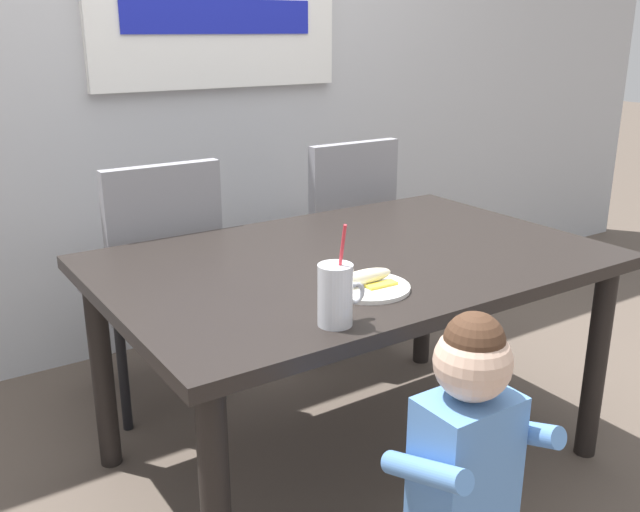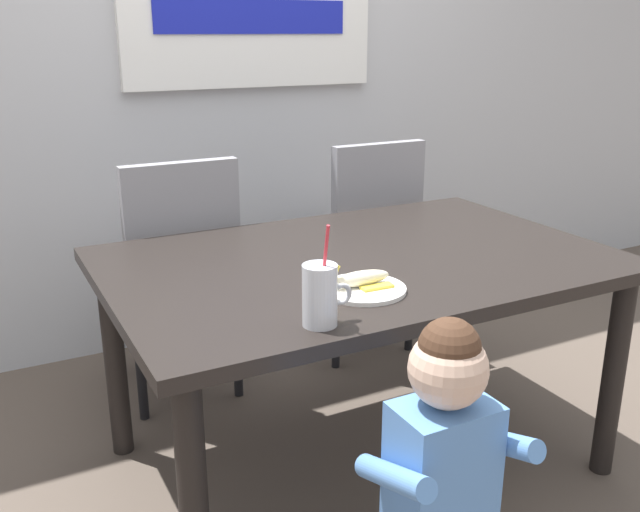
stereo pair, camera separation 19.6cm
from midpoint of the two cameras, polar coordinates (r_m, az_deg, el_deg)
name	(u,v)px [view 1 (the left image)]	position (r m, az deg, el deg)	size (l,w,h in m)	color
ground_plane	(351,457)	(2.49, 0.17, -16.17)	(24.00, 24.00, 0.00)	brown
back_wall	(176,16)	(3.23, -13.50, 18.49)	(6.40, 0.17, 2.90)	silver
dining_table	(353,281)	(2.19, 0.19, -2.10)	(1.54, 1.01, 0.73)	black
dining_chair_left	(157,272)	(2.67, -15.27, -1.30)	(0.44, 0.44, 0.96)	gray
dining_chair_right	(337,235)	(3.05, -0.40, 1.74)	(0.44, 0.45, 0.96)	gray
toddler_standing	(467,444)	(1.61, 8.41, -15.04)	(0.33, 0.24, 0.84)	#3F4760
milk_cup	(336,298)	(1.64, -2.14, -3.53)	(0.13, 0.08, 0.25)	silver
snack_plate	(368,287)	(1.88, 0.93, -2.63)	(0.23, 0.23, 0.01)	white
peeled_banana	(365,277)	(1.88, 0.76, -1.81)	(0.17, 0.11, 0.07)	#F4EAC6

